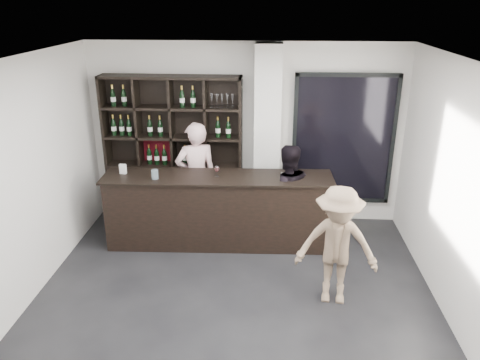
# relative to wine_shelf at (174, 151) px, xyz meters

# --- Properties ---
(floor) EXTENTS (5.00, 5.50, 0.01)m
(floor) POSITION_rel_wine_shelf_xyz_m (1.15, -2.57, -1.20)
(floor) COLOR black
(floor) RESTS_ON ground
(wine_shelf) EXTENTS (2.20, 0.35, 2.40)m
(wine_shelf) POSITION_rel_wine_shelf_xyz_m (0.00, 0.00, 0.00)
(wine_shelf) COLOR black
(wine_shelf) RESTS_ON floor
(structural_column) EXTENTS (0.40, 0.40, 2.90)m
(structural_column) POSITION_rel_wine_shelf_xyz_m (1.50, -0.10, 0.25)
(structural_column) COLOR silver
(structural_column) RESTS_ON floor
(glass_panel) EXTENTS (1.60, 0.08, 2.10)m
(glass_panel) POSITION_rel_wine_shelf_xyz_m (2.70, 0.12, 0.20)
(glass_panel) COLOR black
(glass_panel) RESTS_ON floor
(tasting_counter) EXTENTS (3.33, 0.69, 1.10)m
(tasting_counter) POSITION_rel_wine_shelf_xyz_m (0.80, -0.82, -0.65)
(tasting_counter) COLOR black
(tasting_counter) RESTS_ON floor
(taster_pink) EXTENTS (0.75, 0.61, 1.77)m
(taster_pink) POSITION_rel_wine_shelf_xyz_m (0.41, -0.33, -0.32)
(taster_pink) COLOR beige
(taster_pink) RESTS_ON floor
(taster_black) EXTENTS (0.87, 0.74, 1.56)m
(taster_black) POSITION_rel_wine_shelf_xyz_m (1.81, -0.72, -0.42)
(taster_black) COLOR black
(taster_black) RESTS_ON floor
(customer) EXTENTS (1.03, 0.67, 1.51)m
(customer) POSITION_rel_wine_shelf_xyz_m (2.37, -2.14, -0.44)
(customer) COLOR #8D735A
(customer) RESTS_ON floor
(wine_glass) EXTENTS (0.08, 0.08, 0.18)m
(wine_glass) POSITION_rel_wine_shelf_xyz_m (0.79, -0.83, -0.01)
(wine_glass) COLOR white
(wine_glass) RESTS_ON tasting_counter
(spit_cup) EXTENTS (0.13, 0.13, 0.13)m
(spit_cup) POSITION_rel_wine_shelf_xyz_m (-0.08, -0.97, -0.04)
(spit_cup) COLOR #A5C2CE
(spit_cup) RESTS_ON tasting_counter
(napkin_stack) EXTENTS (0.14, 0.14, 0.02)m
(napkin_stack) POSITION_rel_wine_shelf_xyz_m (1.78, -0.73, -0.09)
(napkin_stack) COLOR white
(napkin_stack) RESTS_ON tasting_counter
(card_stand) EXTENTS (0.10, 0.06, 0.14)m
(card_stand) POSITION_rel_wine_shelf_xyz_m (-0.59, -0.80, -0.03)
(card_stand) COLOR white
(card_stand) RESTS_ON tasting_counter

